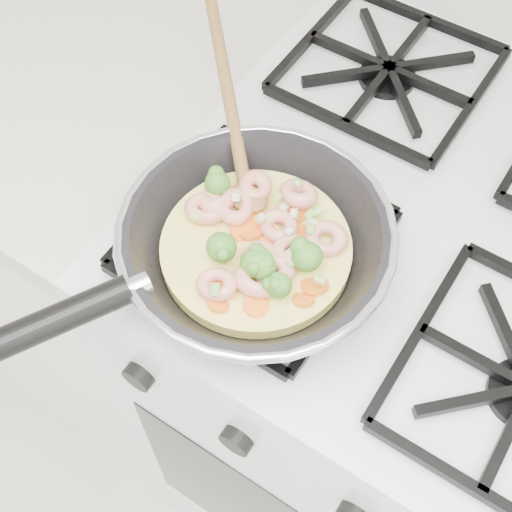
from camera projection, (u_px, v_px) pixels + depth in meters
The scene contains 3 objects.
stove at pixel (383, 374), 1.14m from camera, with size 0.60×0.60×0.92m.
counter_left at pixel (21, 167), 1.38m from camera, with size 1.00×0.60×0.90m.
skillet at pixel (251, 243), 0.68m from camera, with size 0.36×0.52×0.09m.
Camera 1 is at (0.07, 1.21, 1.52)m, focal length 49.20 mm.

